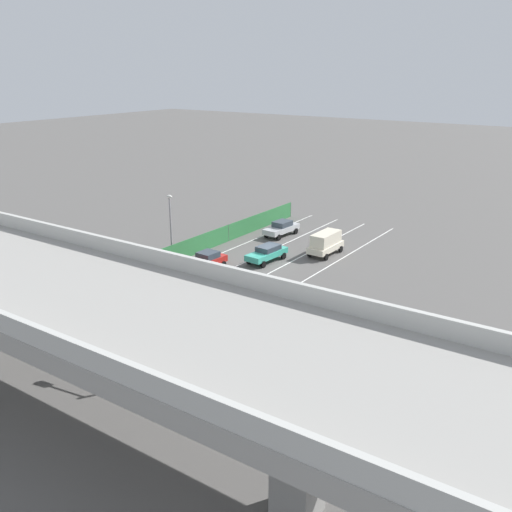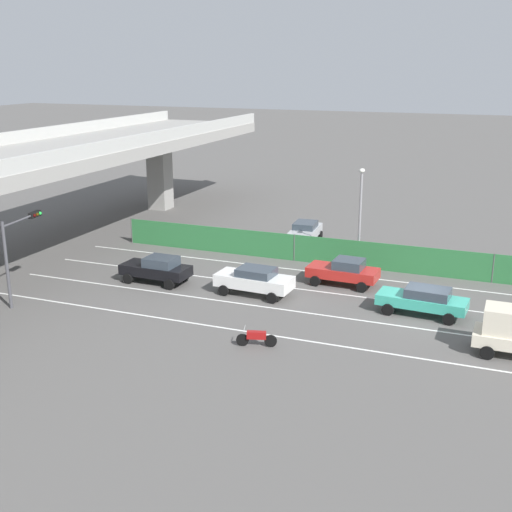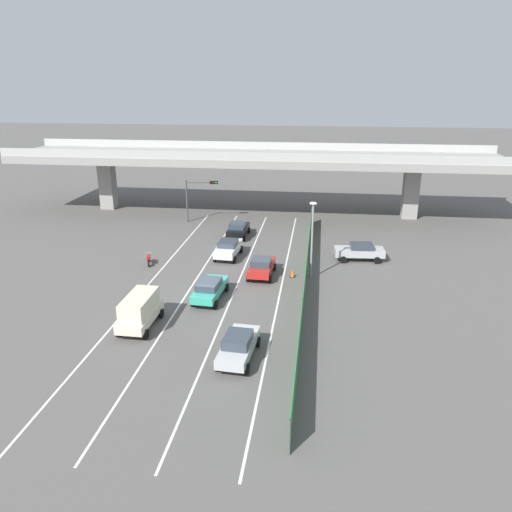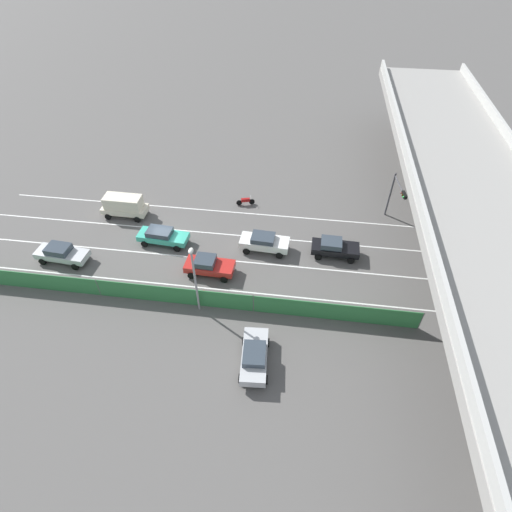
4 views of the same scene
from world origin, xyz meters
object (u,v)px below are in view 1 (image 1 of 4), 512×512
(car_sedan_white, at_px, (206,283))
(traffic_light, at_px, (152,320))
(car_sedan_silver, at_px, (282,228))
(motorcycle, at_px, (294,295))
(car_sedan_red, at_px, (206,260))
(street_lamp, at_px, (171,221))
(parked_wagon_silver, at_px, (100,259))
(car_sedan_black, at_px, (153,309))
(car_taxi_teal, at_px, (267,253))
(traffic_cone, at_px, (184,261))
(car_van_cream, at_px, (326,242))

(car_sedan_white, xyz_separation_m, traffic_light, (-5.59, 11.86, 2.61))
(car_sedan_silver, relative_size, motorcycle, 2.52)
(car_sedan_red, height_order, street_lamp, street_lamp)
(car_sedan_white, height_order, street_lamp, street_lamp)
(parked_wagon_silver, xyz_separation_m, street_lamp, (-4.30, -5.06, 3.12))
(car_sedan_black, relative_size, car_sedan_white, 0.94)
(car_taxi_teal, relative_size, street_lamp, 0.74)
(car_sedan_silver, bearing_deg, car_sedan_white, 102.21)
(car_sedan_silver, relative_size, parked_wagon_silver, 1.05)
(car_sedan_black, relative_size, traffic_cone, 6.14)
(car_taxi_teal, xyz_separation_m, car_van_cream, (-3.64, -5.04, 0.40))
(car_sedan_white, height_order, motorcycle, car_sedan_white)
(car_sedan_red, relative_size, traffic_cone, 6.13)
(traffic_light, xyz_separation_m, traffic_cone, (11.83, -16.11, -3.20))
(street_lamp, bearing_deg, car_taxi_teal, -144.75)
(car_sedan_white, xyz_separation_m, parked_wagon_silver, (12.06, 0.74, -0.03))
(car_sedan_black, height_order, car_van_cream, car_van_cream)
(car_taxi_teal, bearing_deg, car_sedan_black, 91.65)
(car_sedan_white, distance_m, car_van_cream, 14.97)
(car_van_cream, bearing_deg, parked_wagon_silver, 44.97)
(street_lamp, bearing_deg, car_van_cream, -137.07)
(car_sedan_white, bearing_deg, parked_wagon_silver, 3.53)
(parked_wagon_silver, bearing_deg, car_sedan_silver, -113.91)
(car_taxi_teal, xyz_separation_m, car_sedan_red, (3.30, 5.16, 0.02))
(motorcycle, distance_m, traffic_light, 14.99)
(car_sedan_red, bearing_deg, traffic_light, 119.57)
(car_taxi_teal, bearing_deg, parked_wagon_silver, 41.31)
(car_sedan_black, xyz_separation_m, car_sedan_white, (0.13, -6.37, 0.02))
(car_taxi_teal, distance_m, car_sedan_silver, 8.94)
(motorcycle, bearing_deg, traffic_cone, -6.50)
(car_sedan_red, bearing_deg, car_sedan_black, 109.23)
(street_lamp, bearing_deg, car_sedan_black, 126.39)
(car_sedan_silver, relative_size, street_lamp, 0.74)
(car_sedan_black, bearing_deg, traffic_light, 134.90)
(traffic_light, height_order, traffic_cone, traffic_light)
(parked_wagon_silver, bearing_deg, car_sedan_black, 155.20)
(car_sedan_red, xyz_separation_m, motorcycle, (-10.36, 1.63, -0.43))
(car_sedan_black, height_order, car_sedan_silver, car_sedan_black)
(street_lamp, distance_m, traffic_cone, 3.97)
(car_sedan_red, height_order, traffic_light, traffic_light)
(car_van_cream, bearing_deg, street_lamp, 42.93)
(street_lamp, bearing_deg, parked_wagon_silver, 49.60)
(car_sedan_red, bearing_deg, car_taxi_teal, -122.60)
(car_sedan_black, bearing_deg, car_taxi_teal, -88.35)
(car_van_cream, xyz_separation_m, traffic_light, (-2.29, 26.45, 2.26))
(parked_wagon_silver, bearing_deg, street_lamp, -130.40)
(car_van_cream, distance_m, car_sedan_red, 12.34)
(car_sedan_silver, distance_m, car_sedan_red, 13.38)
(traffic_cone, bearing_deg, car_sedan_white, 145.75)
(car_van_cream, relative_size, street_lamp, 0.69)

